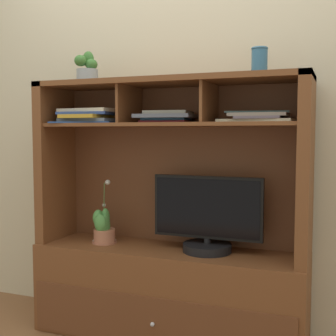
# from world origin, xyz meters

# --- Properties ---
(back_wall) EXTENTS (6.00, 0.02, 2.80)m
(back_wall) POSITION_xyz_m (0.00, 0.24, 1.40)
(back_wall) COLOR beige
(back_wall) RESTS_ON ground
(media_console) EXTENTS (1.53, 0.45, 1.46)m
(media_console) POSITION_xyz_m (0.00, 0.01, 0.44)
(media_console) COLOR brown
(media_console) RESTS_ON ground
(tv_monitor) EXTENTS (0.61, 0.27, 0.42)m
(tv_monitor) POSITION_xyz_m (0.23, 0.01, 0.69)
(tv_monitor) COLOR black
(tv_monitor) RESTS_ON media_console
(potted_orchid) EXTENTS (0.14, 0.14, 0.37)m
(potted_orchid) POSITION_xyz_m (-0.41, 0.01, 0.56)
(potted_orchid) COLOR beige
(potted_orchid) RESTS_ON media_console
(potted_fern) EXTENTS (0.15, 0.15, 0.20)m
(potted_fern) POSITION_xyz_m (-0.40, -0.02, 0.60)
(potted_fern) COLOR #AE6C51
(potted_fern) RESTS_ON media_console
(magazine_stack_left) EXTENTS (0.33, 0.28, 0.06)m
(magazine_stack_left) POSITION_xyz_m (-0.01, 0.01, 1.25)
(magazine_stack_left) COLOR #AA2D37
(magazine_stack_left) RESTS_ON media_console
(magazine_stack_centre) EXTENTS (0.40, 0.28, 0.08)m
(magazine_stack_centre) POSITION_xyz_m (-0.49, -0.04, 1.26)
(magazine_stack_centre) COLOR navy
(magazine_stack_centre) RESTS_ON media_console
(magazine_stack_right) EXTENTS (0.39, 0.24, 0.05)m
(magazine_stack_right) POSITION_xyz_m (0.49, 0.01, 1.25)
(magazine_stack_right) COLOR beige
(magazine_stack_right) RESTS_ON media_console
(potted_succulent) EXTENTS (0.14, 0.14, 0.18)m
(potted_succulent) POSITION_xyz_m (-0.50, -0.02, 1.53)
(potted_succulent) COLOR gray
(potted_succulent) RESTS_ON media_console
(ceramic_vase) EXTENTS (0.09, 0.09, 0.14)m
(ceramic_vase) POSITION_xyz_m (0.50, 0.00, 1.53)
(ceramic_vase) COLOR #306286
(ceramic_vase) RESTS_ON media_console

